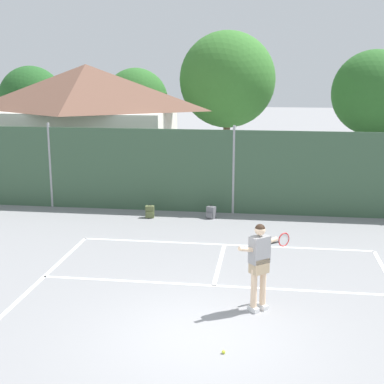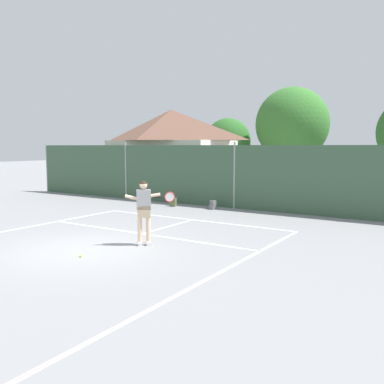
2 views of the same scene
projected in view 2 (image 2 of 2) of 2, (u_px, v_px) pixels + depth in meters
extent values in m
plane|color=gray|center=(84.00, 250.00, 11.28)|extent=(120.00, 120.00, 0.00)
cube|color=white|center=(193.00, 220.00, 15.88)|extent=(8.20, 0.10, 0.01)
cube|color=white|center=(215.00, 275.00, 9.07)|extent=(0.10, 11.00, 0.01)
cube|color=white|center=(142.00, 234.00, 13.35)|extent=(8.20, 0.10, 0.01)
cube|color=white|center=(169.00, 226.00, 14.59)|extent=(0.10, 2.97, 0.01)
cube|color=#38563D|center=(234.00, 177.00, 18.64)|extent=(26.00, 0.05, 2.86)
cylinder|color=#99999E|center=(47.00, 167.00, 25.62)|extent=(0.09, 0.09, 3.01)
cylinder|color=#99999E|center=(126.00, 171.00, 22.13)|extent=(0.09, 0.09, 3.01)
cylinder|color=#99999E|center=(234.00, 175.00, 18.63)|extent=(0.09, 0.09, 3.01)
cube|color=silver|center=(171.00, 166.00, 25.51)|extent=(6.92, 4.37, 3.15)
pyramid|color=brown|center=(171.00, 125.00, 25.23)|extent=(7.48, 4.72, 1.87)
cylinder|color=brown|center=(164.00, 170.00, 33.79)|extent=(0.36, 0.36, 1.72)
ellipsoid|color=#235623|center=(164.00, 141.00, 33.53)|extent=(3.52, 3.17, 3.52)
cylinder|color=brown|center=(227.00, 173.00, 30.65)|extent=(0.36, 0.36, 1.71)
ellipsoid|color=#2D6628|center=(228.00, 141.00, 30.40)|extent=(3.41, 3.07, 3.41)
cylinder|color=brown|center=(291.00, 172.00, 28.03)|extent=(0.36, 0.36, 2.18)
ellipsoid|color=#38752D|center=(292.00, 124.00, 27.67)|extent=(4.93, 4.43, 4.93)
cube|color=silver|center=(140.00, 244.00, 11.80)|extent=(0.26, 0.27, 0.10)
cube|color=silver|center=(148.00, 243.00, 11.83)|extent=(0.26, 0.27, 0.10)
cylinder|color=beige|center=(140.00, 228.00, 11.74)|extent=(0.13, 0.13, 0.82)
cylinder|color=beige|center=(148.00, 228.00, 11.78)|extent=(0.13, 0.13, 0.82)
cube|color=tan|center=(144.00, 211.00, 11.71)|extent=(0.43, 0.42, 0.32)
cube|color=gray|center=(144.00, 200.00, 11.67)|extent=(0.46, 0.44, 0.56)
sphere|color=beige|center=(143.00, 185.00, 11.63)|extent=(0.22, 0.22, 0.22)
sphere|color=black|center=(143.00, 184.00, 11.62)|extent=(0.21, 0.21, 0.21)
cylinder|color=beige|center=(151.00, 196.00, 11.71)|extent=(0.48, 0.43, 0.17)
cylinder|color=beige|center=(134.00, 198.00, 11.62)|extent=(0.44, 0.40, 0.22)
cylinder|color=black|center=(158.00, 197.00, 11.77)|extent=(0.25, 0.22, 0.04)
torus|color=red|center=(170.00, 197.00, 11.87)|extent=(0.24, 0.22, 0.30)
cylinder|color=silver|center=(170.00, 197.00, 11.87)|extent=(0.20, 0.18, 0.26)
sphere|color=#CCE033|center=(80.00, 256.00, 10.54)|extent=(0.07, 0.07, 0.07)
cube|color=#566038|center=(173.00, 202.00, 19.42)|extent=(0.29, 0.20, 0.40)
cube|color=#566038|center=(172.00, 204.00, 19.33)|extent=(0.23, 0.08, 0.18)
torus|color=black|center=(173.00, 197.00, 19.40)|extent=(0.09, 0.02, 0.09)
cube|color=slate|center=(213.00, 205.00, 18.50)|extent=(0.33, 0.28, 0.40)
cube|color=slate|center=(211.00, 207.00, 18.45)|extent=(0.23, 0.15, 0.18)
torus|color=black|center=(213.00, 200.00, 18.48)|extent=(0.08, 0.05, 0.09)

